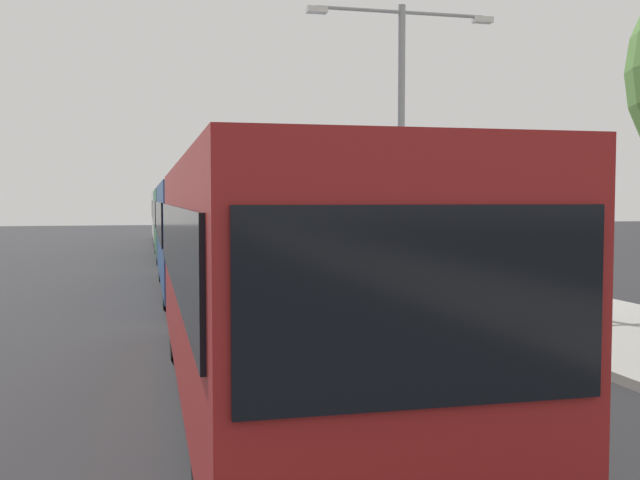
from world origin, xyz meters
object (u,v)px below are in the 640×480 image
object	(u,v)px
bus_lead	(275,273)
bus_second_in_line	(205,232)
bus_fourth_in_line	(174,215)
white_suv	(412,277)
bus_middle	(183,220)
streetlamp_mid	(401,116)

from	to	relation	value
bus_lead	bus_second_in_line	distance (m)	11.79
bus_fourth_in_line	white_suv	xyz separation A→B (m)	(3.70, -31.03, -0.66)
bus_middle	white_suv	xyz separation A→B (m)	(3.70, -19.17, -0.66)
bus_lead	bus_second_in_line	world-z (taller)	same
bus_lead	streetlamp_mid	distance (m)	12.20
streetlamp_mid	bus_lead	bearing A→B (deg)	-117.34
bus_lead	bus_middle	xyz separation A→B (m)	(0.00, 24.10, 0.00)
bus_middle	white_suv	world-z (taller)	bus_middle
bus_middle	bus_fourth_in_line	size ratio (longest dim) A/B	0.88
bus_second_in_line	bus_fourth_in_line	size ratio (longest dim) A/B	0.86
bus_lead	streetlamp_mid	world-z (taller)	streetlamp_mid
bus_second_in_line	streetlamp_mid	xyz separation A→B (m)	(5.40, -1.35, 3.29)
bus_second_in_line	white_suv	bearing A→B (deg)	-61.70
streetlamp_mid	white_suv	bearing A→B (deg)	-107.13
bus_lead	bus_second_in_line	xyz separation A→B (m)	(-0.00, 11.79, -0.00)
bus_lead	bus_fourth_in_line	bearing A→B (deg)	90.00
bus_lead	bus_middle	distance (m)	24.10
bus_fourth_in_line	streetlamp_mid	distance (m)	26.29
bus_fourth_in_line	streetlamp_mid	bearing A→B (deg)	-78.06
bus_lead	bus_middle	bearing A→B (deg)	90.00
white_suv	bus_middle	bearing A→B (deg)	100.92
bus_middle	white_suv	bearing A→B (deg)	-79.08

